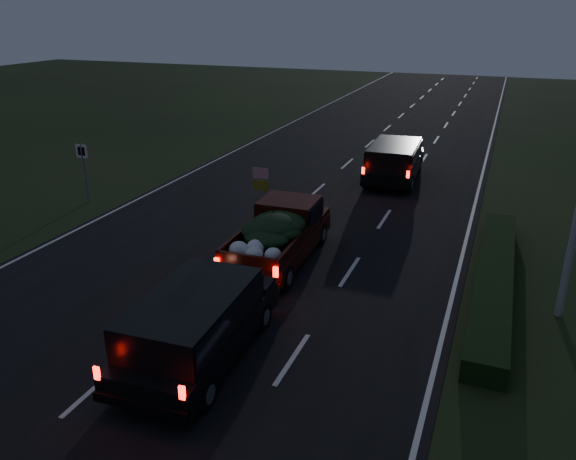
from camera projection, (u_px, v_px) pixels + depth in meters
The scene contains 7 objects.
ground at pixel (209, 287), 16.50m from camera, with size 120.00×120.00×0.00m, color black.
road_asphalt at pixel (209, 287), 16.50m from camera, with size 14.00×120.00×0.02m, color black.
hedge_row at pixel (494, 279), 16.35m from camera, with size 1.00×10.00×0.60m, color black.
route_sign at pixel (83, 164), 23.09m from camera, with size 0.55×0.08×2.50m.
pickup_truck at pixel (280, 231), 17.92m from camera, with size 2.13×5.21×2.70m.
lead_suv at pixel (394, 158), 26.14m from camera, with size 2.35×5.22×1.48m.
rear_suv at pixel (195, 320), 12.68m from camera, with size 2.47×5.07×1.43m.
Camera 1 is at (7.53, -12.85, 7.67)m, focal length 35.00 mm.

